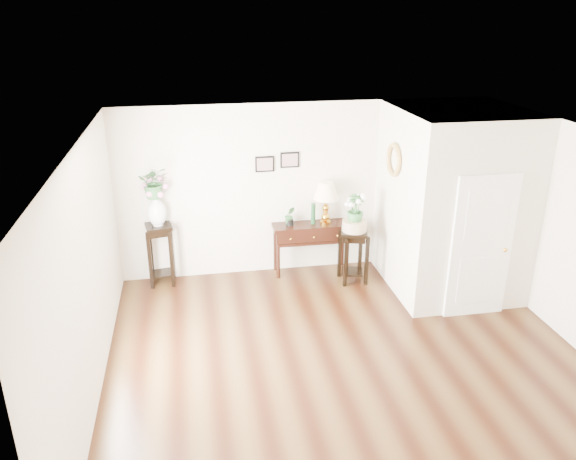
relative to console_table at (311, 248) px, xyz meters
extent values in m
cube|color=#432C14|center=(-0.09, -2.57, -0.43)|extent=(6.00, 5.50, 0.02)
cube|color=white|center=(-0.09, -2.57, 2.37)|extent=(6.00, 5.50, 0.02)
cube|color=silver|center=(-0.09, 0.18, 0.97)|extent=(6.00, 0.02, 2.80)
cube|color=silver|center=(-0.09, -5.32, 0.97)|extent=(6.00, 0.02, 2.80)
cube|color=silver|center=(-3.09, -2.57, 0.97)|extent=(0.02, 5.50, 2.80)
cube|color=silver|center=(2.01, -0.79, 0.97)|extent=(1.80, 1.95, 2.80)
cube|color=white|center=(2.01, -1.79, 0.62)|extent=(0.90, 0.05, 2.10)
cube|color=black|center=(-0.74, 0.16, 1.42)|extent=(0.30, 0.02, 0.25)
cube|color=black|center=(-0.34, 0.16, 1.47)|extent=(0.30, 0.02, 0.25)
torus|color=tan|center=(1.07, -0.67, 1.62)|extent=(0.07, 0.51, 0.51)
cube|color=black|center=(0.00, 0.00, 0.00)|extent=(1.29, 0.44, 0.85)
cube|color=gold|center=(0.23, 0.00, 0.78)|extent=(0.45, 0.45, 0.71)
cylinder|color=#153D1F|center=(0.02, 0.00, 0.60)|extent=(0.08, 0.08, 0.35)
imported|color=#2E6531|center=(-0.36, 0.00, 0.58)|extent=(0.17, 0.13, 0.30)
cube|color=black|center=(-2.44, 0.00, 0.07)|extent=(0.45, 0.45, 1.00)
imported|color=#2E6531|center=(-2.44, 0.00, 1.23)|extent=(0.47, 0.41, 0.50)
cube|color=black|center=(0.59, -0.46, 0.01)|extent=(0.51, 0.51, 0.87)
cylinder|color=#C8B286|center=(0.59, -0.46, 0.53)|extent=(0.41, 0.41, 0.17)
imported|color=#2E6531|center=(0.59, -0.46, 0.80)|extent=(0.34, 0.34, 0.47)
camera|label=1|loc=(-1.89, -8.34, 3.75)|focal=35.00mm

